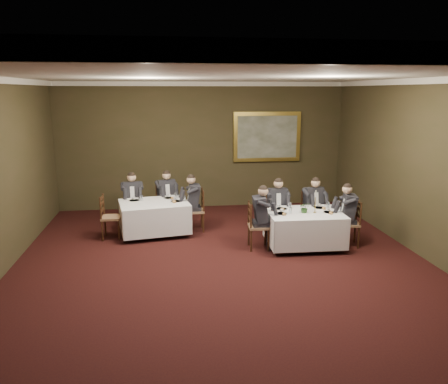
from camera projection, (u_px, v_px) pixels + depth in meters
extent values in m
plane|color=black|center=(228.00, 277.00, 7.79)|extent=(10.00, 10.00, 0.00)
cube|color=silver|center=(228.00, 75.00, 7.00)|extent=(8.00, 10.00, 0.10)
cube|color=#37331B|center=(202.00, 146.00, 12.23)|extent=(8.00, 0.10, 3.50)
cube|color=#37331B|center=(350.00, 352.00, 2.57)|extent=(8.00, 0.10, 3.50)
cube|color=#37331B|center=(446.00, 176.00, 7.92)|extent=(0.10, 10.00, 3.50)
cube|color=white|center=(202.00, 84.00, 11.80)|extent=(8.00, 0.10, 0.12)
cube|color=white|center=(367.00, 53.00, 2.24)|extent=(8.00, 0.10, 0.12)
cube|color=black|center=(305.00, 214.00, 9.18)|extent=(1.53, 1.17, 0.04)
cube|color=white|center=(305.00, 213.00, 9.18)|extent=(1.59, 1.23, 0.02)
cube|color=white|center=(304.00, 228.00, 9.25)|extent=(1.61, 1.25, 0.65)
cube|color=black|center=(154.00, 204.00, 10.00)|extent=(1.63, 1.32, 0.04)
cube|color=white|center=(154.00, 203.00, 10.00)|extent=(1.69, 1.39, 0.02)
cube|color=white|center=(154.00, 216.00, 10.07)|extent=(1.72, 1.41, 0.65)
cube|color=#866444|center=(277.00, 215.00, 9.97)|extent=(0.44, 0.42, 0.05)
cube|color=black|center=(275.00, 203.00, 10.09)|extent=(0.38, 0.03, 0.54)
cube|color=black|center=(277.00, 199.00, 9.88)|extent=(0.42, 0.31, 0.55)
sphere|color=#DFB08B|center=(277.00, 183.00, 9.80)|extent=(0.21, 0.21, 0.21)
cube|color=#866444|center=(312.00, 214.00, 10.05)|extent=(0.51, 0.49, 0.05)
cube|color=black|center=(309.00, 202.00, 10.17)|extent=(0.38, 0.10, 0.54)
cube|color=black|center=(313.00, 198.00, 9.96)|extent=(0.47, 0.38, 0.55)
sphere|color=#DFB08B|center=(314.00, 182.00, 9.88)|extent=(0.24, 0.24, 0.21)
cube|color=#866444|center=(259.00, 226.00, 9.14)|extent=(0.44, 0.46, 0.05)
cube|color=black|center=(250.00, 215.00, 9.07)|extent=(0.05, 0.38, 0.54)
cube|color=black|center=(259.00, 209.00, 9.06)|extent=(0.33, 0.44, 0.55)
sphere|color=#DFB08B|center=(259.00, 191.00, 8.97)|extent=(0.22, 0.22, 0.21)
cube|color=#866444|center=(349.00, 223.00, 9.34)|extent=(0.51, 0.52, 0.05)
cube|color=black|center=(359.00, 213.00, 9.26)|extent=(0.11, 0.38, 0.54)
cube|color=black|center=(350.00, 207.00, 9.25)|extent=(0.39, 0.48, 0.55)
sphere|color=#DFB08B|center=(351.00, 189.00, 9.16)|extent=(0.25, 0.25, 0.21)
cube|color=#866444|center=(133.00, 207.00, 10.66)|extent=(0.48, 0.46, 0.05)
cube|color=black|center=(132.00, 195.00, 10.79)|extent=(0.38, 0.07, 0.54)
cube|color=black|center=(132.00, 192.00, 10.58)|extent=(0.45, 0.35, 0.55)
sphere|color=#DFB08B|center=(131.00, 177.00, 10.49)|extent=(0.23, 0.23, 0.21)
cube|color=#866444|center=(166.00, 204.00, 10.90)|extent=(0.55, 0.53, 0.05)
cube|color=black|center=(164.00, 193.00, 11.01)|extent=(0.37, 0.14, 0.54)
cube|color=black|center=(166.00, 190.00, 10.82)|extent=(0.49, 0.42, 0.55)
sphere|color=#DFB08B|center=(165.00, 175.00, 10.73)|extent=(0.26, 0.26, 0.21)
cube|color=#866444|center=(195.00, 211.00, 10.33)|extent=(0.42, 0.44, 0.05)
cube|color=black|center=(203.00, 200.00, 10.30)|extent=(0.03, 0.38, 0.54)
cube|color=black|center=(195.00, 195.00, 10.25)|extent=(0.31, 0.42, 0.55)
sphere|color=#DFB08B|center=(194.00, 179.00, 10.16)|extent=(0.21, 0.21, 0.21)
cube|color=#866444|center=(111.00, 217.00, 9.78)|extent=(0.44, 0.46, 0.05)
cube|color=black|center=(102.00, 207.00, 9.71)|extent=(0.04, 0.38, 0.54)
imported|color=#2D5926|center=(305.00, 207.00, 9.11)|extent=(0.22, 0.19, 0.24)
cylinder|color=#A78933|center=(315.00, 212.00, 9.14)|extent=(0.07, 0.07, 0.02)
cylinder|color=#A78933|center=(315.00, 204.00, 9.10)|extent=(0.02, 0.02, 0.33)
cylinder|color=white|center=(316.00, 193.00, 9.05)|extent=(0.02, 0.02, 0.14)
cylinder|color=white|center=(282.00, 208.00, 9.45)|extent=(0.25, 0.25, 0.01)
cylinder|color=white|center=(280.00, 206.00, 9.59)|extent=(0.08, 0.08, 0.05)
cylinder|color=white|center=(289.00, 205.00, 9.46)|extent=(0.06, 0.06, 0.14)
cylinder|color=white|center=(134.00, 200.00, 10.17)|extent=(0.25, 0.25, 0.01)
cylinder|color=white|center=(135.00, 197.00, 10.31)|extent=(0.08, 0.08, 0.05)
cylinder|color=white|center=(141.00, 197.00, 10.18)|extent=(0.06, 0.06, 0.14)
cube|color=gold|center=(267.00, 137.00, 12.36)|extent=(1.92, 0.08, 1.40)
cube|color=#4E5438|center=(267.00, 137.00, 12.31)|extent=(1.70, 0.01, 1.18)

